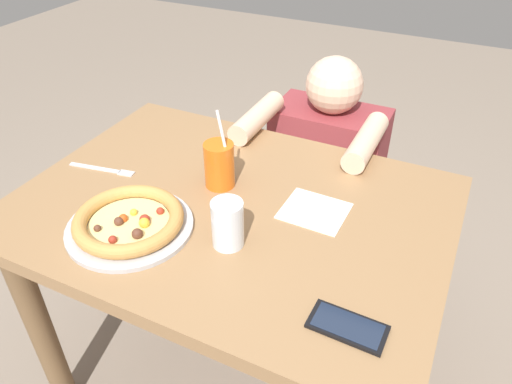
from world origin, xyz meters
TOP-DOWN VIEW (x-y plane):
  - ground_plane at (0.00, 0.00)m, footprint 8.00×8.00m
  - dining_table at (0.00, 0.00)m, footprint 1.11×0.80m
  - pizza_near at (-0.17, -0.20)m, footprint 0.31×0.31m
  - drink_cup_colored at (-0.07, 0.06)m, footprint 0.08×0.08m
  - water_cup_clear at (0.07, -0.14)m, footprint 0.07×0.07m
  - paper_napkin at (0.21, 0.06)m, footprint 0.16×0.15m
  - fork at (-0.40, -0.02)m, footprint 0.20×0.05m
  - cell_phone at (0.39, -0.25)m, footprint 0.15×0.08m
  - diner_seated at (0.06, 0.63)m, footprint 0.43×0.53m

SIDE VIEW (x-z plane):
  - ground_plane at x=0.00m, z-range 0.00..0.00m
  - diner_seated at x=0.06m, z-range -0.05..0.89m
  - dining_table at x=0.00m, z-range 0.25..1.00m
  - paper_napkin at x=0.21m, z-range 0.75..0.75m
  - fork at x=-0.40m, z-range 0.75..0.75m
  - cell_phone at x=0.39m, z-range 0.75..0.76m
  - pizza_near at x=-0.17m, z-range 0.75..0.80m
  - water_cup_clear at x=0.07m, z-range 0.75..0.87m
  - drink_cup_colored at x=-0.07m, z-range 0.70..0.93m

